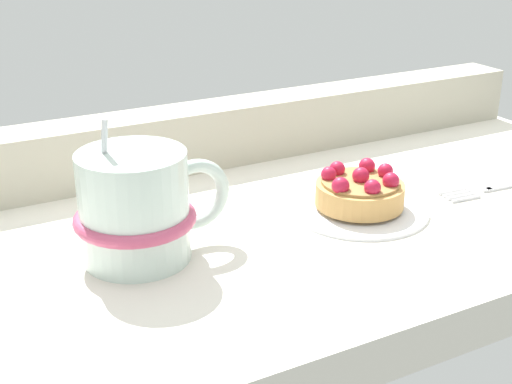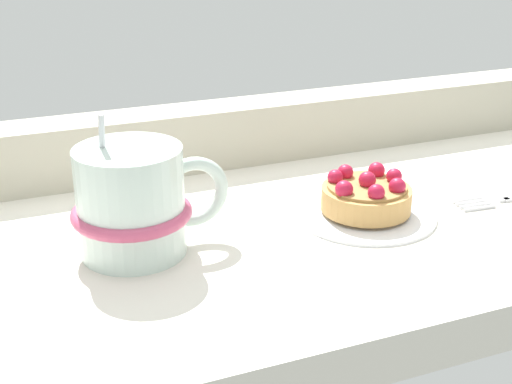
{
  "view_description": "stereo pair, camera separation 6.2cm",
  "coord_description": "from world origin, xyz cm",
  "px_view_note": "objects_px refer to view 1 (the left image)",
  "views": [
    {
      "loc": [
        -30.39,
        -52.2,
        27.97
      ],
      "look_at": [
        -3.11,
        -1.48,
        4.01
      ],
      "focal_mm": 49.29,
      "sensor_mm": 36.0,
      "label": 1
    },
    {
      "loc": [
        -24.75,
        -54.85,
        27.97
      ],
      "look_at": [
        -3.11,
        -1.48,
        4.01
      ],
      "focal_mm": 49.29,
      "sensor_mm": 36.0,
      "label": 2
    }
  ],
  "objects_px": {
    "coffee_mug": "(138,207)",
    "dessert_plate": "(359,208)",
    "dessert_fork": "(503,186)",
    "raspberry_tart": "(360,190)"
  },
  "relations": [
    {
      "from": "raspberry_tart",
      "to": "dessert_fork",
      "type": "distance_m",
      "value": 0.17
    },
    {
      "from": "dessert_plate",
      "to": "raspberry_tart",
      "type": "xyz_separation_m",
      "value": [
        -0.0,
        0.0,
        0.02
      ]
    },
    {
      "from": "dessert_fork",
      "to": "dessert_plate",
      "type": "bearing_deg",
      "value": 171.9
    },
    {
      "from": "dessert_plate",
      "to": "raspberry_tart",
      "type": "bearing_deg",
      "value": 117.46
    },
    {
      "from": "dessert_plate",
      "to": "dessert_fork",
      "type": "relative_size",
      "value": 0.87
    },
    {
      "from": "dessert_fork",
      "to": "coffee_mug",
      "type": "bearing_deg",
      "value": 175.0
    },
    {
      "from": "dessert_plate",
      "to": "coffee_mug",
      "type": "height_order",
      "value": "coffee_mug"
    },
    {
      "from": "coffee_mug",
      "to": "dessert_plate",
      "type": "bearing_deg",
      "value": -2.6
    },
    {
      "from": "dessert_plate",
      "to": "raspberry_tart",
      "type": "distance_m",
      "value": 0.02
    },
    {
      "from": "raspberry_tart",
      "to": "dessert_plate",
      "type": "bearing_deg",
      "value": -62.54
    }
  ]
}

